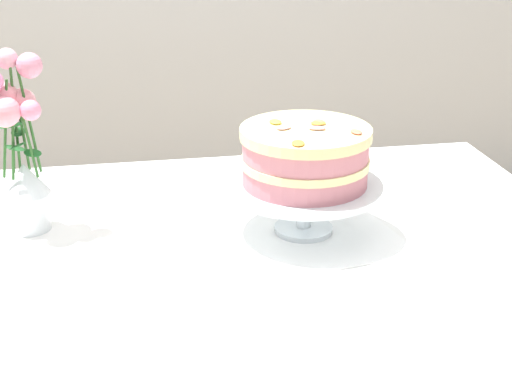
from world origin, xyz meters
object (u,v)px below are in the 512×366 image
object	(u,v)px
dining_table	(225,303)
layer_cake	(305,156)
cake_stand	(304,192)
flower_vase	(21,152)

from	to	relation	value
dining_table	layer_cake	bearing A→B (deg)	25.15
cake_stand	dining_table	bearing A→B (deg)	-154.84
flower_vase	layer_cake	bearing A→B (deg)	-11.84
cake_stand	layer_cake	world-z (taller)	layer_cake
cake_stand	layer_cake	xyz separation A→B (m)	(0.00, -0.00, 0.07)
layer_cake	flower_vase	bearing A→B (deg)	168.16
cake_stand	flower_vase	xyz separation A→B (m)	(-0.51, 0.11, 0.07)
layer_cake	flower_vase	distance (m)	0.52
dining_table	layer_cake	size ratio (longest dim) A/B	5.85
flower_vase	cake_stand	bearing A→B (deg)	-11.84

